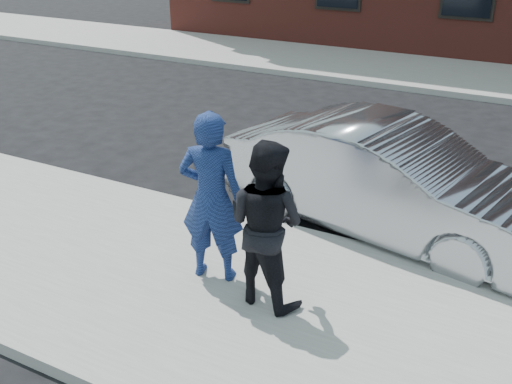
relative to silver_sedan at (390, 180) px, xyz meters
The scene contains 8 objects.
ground 2.68m from the silver_sedan, 116.54° to the right, with size 100.00×100.00×0.00m, color black.
near_sidewalk 2.88m from the silver_sedan, 114.25° to the right, with size 50.00×3.50×0.15m, color gray.
near_curb 1.53m from the silver_sedan, 146.86° to the right, with size 50.00×0.10×0.15m, color #999691.
far_sidewalk 9.05m from the silver_sedan, 97.31° to the left, with size 50.00×3.50×0.15m, color gray.
far_curb 7.27m from the silver_sedan, 99.13° to the left, with size 50.00×0.10×0.15m, color #999691.
silver_sedan is the anchor object (origin of this frame).
man_hoodie 2.67m from the silver_sedan, 121.59° to the right, with size 0.82×0.64×2.00m.
man_peacoat 2.49m from the silver_sedan, 105.02° to the right, with size 0.99×0.83×1.84m.
Camera 1 is at (2.98, -4.97, 4.01)m, focal length 42.00 mm.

